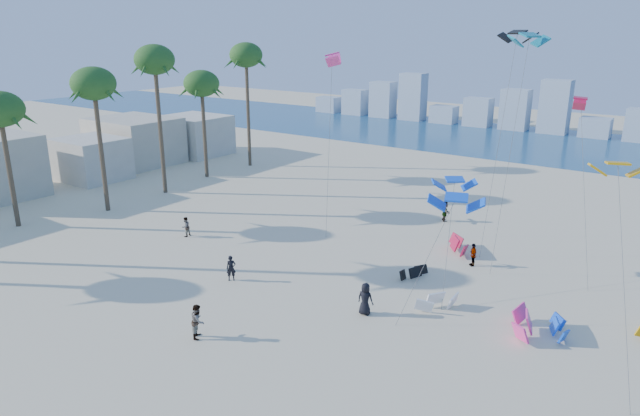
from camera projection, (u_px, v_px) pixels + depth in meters
The scene contains 10 objects.
ground at pixel (79, 365), 27.64m from camera, with size 220.00×220.00×0.00m, color beige.
ocean at pixel (524, 142), 83.57m from camera, with size 220.00×220.00×0.00m, color navy.
kitesurfer_near at pixel (231, 268), 36.81m from camera, with size 0.62×0.40×1.69m, color black.
kitesurfer_mid at pixel (198, 321), 29.91m from camera, with size 0.91×0.71×1.87m, color gray.
kitesurfers_far at pixel (452, 261), 37.99m from camera, with size 39.26×19.51×1.91m.
grounded_kites at pixel (505, 295), 33.87m from camera, with size 16.00×12.38×1.05m.
flying_kites at pixel (515, 109), 34.76m from camera, with size 34.51×18.60×16.05m.
palm_row at pixel (87, 82), 48.99m from camera, with size 7.23×44.80×15.64m.
beachfront_buildings at pixel (72, 155), 61.72m from camera, with size 11.50×43.00×6.00m.
distant_skyline at pixel (537, 113), 91.08m from camera, with size 85.00×3.00×8.40m.
Camera 1 is at (23.58, -12.79, 15.53)m, focal length 31.86 mm.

